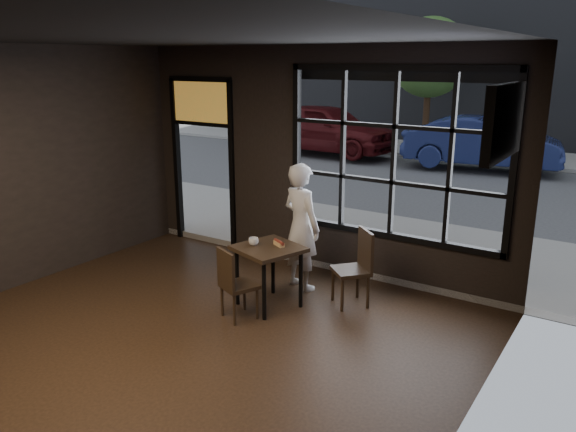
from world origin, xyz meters
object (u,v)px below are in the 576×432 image
Objects in this scene: chair_near at (239,283)px; navy_car at (482,143)px; cafe_table at (269,276)px; man at (301,227)px.

navy_car reaches higher than chair_near.
man is at bearing 106.47° from cafe_table.
cafe_table is at bearing 106.33° from man.
man reaches higher than chair_near.
chair_near is (-0.10, -0.47, 0.05)m from cafe_table.
cafe_table is 0.46× the size of man.
chair_near is at bearing -84.46° from cafe_table.
cafe_table is 0.19× the size of navy_car.
cafe_table is at bearing 172.03° from navy_car.
cafe_table is 0.90× the size of chair_near.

